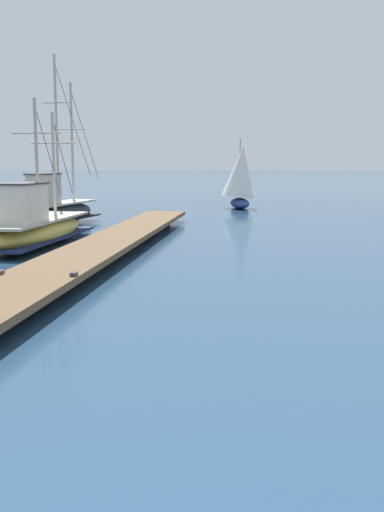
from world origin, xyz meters
TOP-DOWN VIEW (x-y plane):
  - floating_dock at (-5.34, 17.91)m, footprint 3.10×24.26m
  - fishing_boat_0 at (-8.19, 20.81)m, footprint 2.46×7.41m
  - fishing_boat_2 at (-9.24, 26.84)m, footprint 2.68×7.79m
  - distant_sailboat at (-1.08, 37.86)m, footprint 2.41×3.99m

SIDE VIEW (x-z plane):
  - floating_dock at x=-5.34m, z-range 0.10..0.63m
  - fishing_boat_0 at x=-8.19m, z-range -1.81..3.08m
  - fishing_boat_2 at x=-9.24m, z-range -2.94..4.36m
  - distant_sailboat at x=-1.08m, z-range -0.22..3.94m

